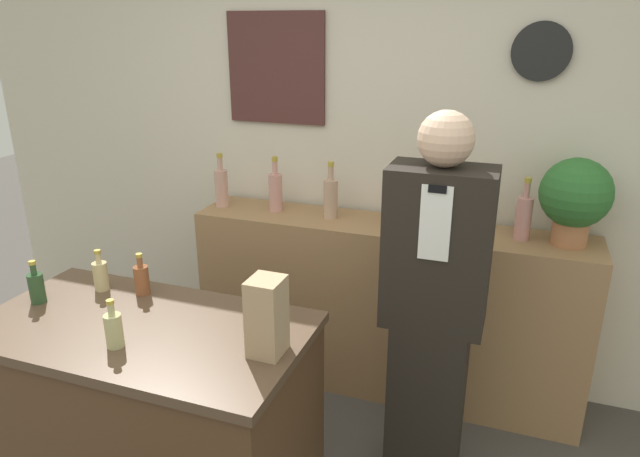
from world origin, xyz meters
The scene contains 16 objects.
back_wall centered at (0.00, 2.00, 1.36)m, with size 5.20×0.09×2.70m.
back_shelf centered at (0.23, 1.74, 0.50)m, with size 2.16×0.39×1.00m.
display_counter centered at (-0.45, 0.49, 0.46)m, with size 1.31×0.70×0.92m.
shopkeeper centered at (0.58, 1.14, 0.85)m, with size 0.43×0.27×1.71m.
potted_plant centered at (1.13, 1.76, 1.25)m, with size 0.34×0.34×0.43m.
paper_bag centered at (0.10, 0.49, 1.07)m, with size 0.12×0.13×0.29m.
counter_bottle_0 centered at (-0.97, 0.51, 0.99)m, with size 0.06×0.06×0.19m.
counter_bottle_1 centered at (-0.80, 0.70, 0.99)m, with size 0.06×0.06×0.19m.
counter_bottle_2 centered at (-0.61, 0.73, 0.99)m, with size 0.06×0.06×0.19m.
counter_bottle_3 centered at (-0.44, 0.34, 0.99)m, with size 0.06×0.06×0.19m.
shelf_bottle_0 centered at (-0.77, 1.74, 1.12)m, with size 0.08×0.08×0.32m.
shelf_bottle_1 centered at (-0.44, 1.76, 1.12)m, with size 0.08×0.08×0.32m.
shelf_bottle_2 centered at (-0.10, 1.75, 1.12)m, with size 0.08×0.08×0.32m.
shelf_bottle_3 centered at (0.24, 1.75, 1.12)m, with size 0.08×0.08×0.32m.
shelf_bottle_4 centered at (0.57, 1.73, 1.12)m, with size 0.08×0.08×0.32m.
shelf_bottle_5 centered at (0.91, 1.76, 1.12)m, with size 0.08×0.08×0.32m.
Camera 1 is at (0.87, -1.10, 2.03)m, focal length 32.00 mm.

